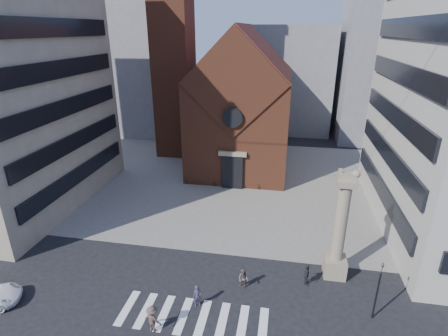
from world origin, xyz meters
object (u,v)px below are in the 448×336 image
at_px(pedestrian_0, 197,296).
at_px(pedestrian_2, 306,275).
at_px(traffic_light, 378,290).
at_px(lion_column, 339,236).
at_px(scooter_0, 185,178).
at_px(pedestrian_1, 243,279).

distance_m(pedestrian_0, pedestrian_2, 8.04).
bearing_deg(traffic_light, pedestrian_2, 148.89).
relative_size(pedestrian_0, pedestrian_2, 0.99).
relative_size(lion_column, scooter_0, 4.97).
xyz_separation_m(traffic_light, scooter_0, (-17.87, 18.55, -1.78)).
relative_size(lion_column, pedestrian_1, 5.50).
height_order(lion_column, scooter_0, lion_column).
distance_m(pedestrian_0, scooter_0, 20.57).
relative_size(traffic_light, pedestrian_0, 2.64).
bearing_deg(pedestrian_2, pedestrian_0, 113.57).
bearing_deg(pedestrian_0, scooter_0, 81.66).
height_order(lion_column, pedestrian_0, lion_column).
bearing_deg(pedestrian_0, pedestrian_1, 12.49).
bearing_deg(pedestrian_2, traffic_light, -123.07).
relative_size(pedestrian_0, pedestrian_1, 1.03).
height_order(pedestrian_0, pedestrian_1, pedestrian_0).
xyz_separation_m(lion_column, scooter_0, (-15.88, 14.55, -2.95)).
height_order(lion_column, pedestrian_1, lion_column).
distance_m(traffic_light, pedestrian_0, 11.52).
xyz_separation_m(lion_column, pedestrian_2, (-2.14, -1.51, -2.63)).
relative_size(traffic_light, pedestrian_1, 2.72).
distance_m(traffic_light, scooter_0, 25.82).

